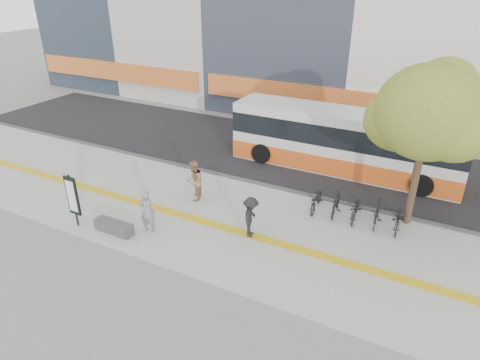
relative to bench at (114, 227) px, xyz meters
The scene contains 13 objects.
ground 2.88m from the bench, 24.78° to the left, with size 120.00×120.00×0.00m, color slate.
sidewalk 3.76m from the bench, 46.08° to the left, with size 40.00×7.00×0.08m, color gray.
tactile_strip 3.41m from the bench, 40.24° to the left, with size 40.00×0.45×0.01m, color gold.
street 10.53m from the bench, 75.70° to the left, with size 40.00×8.00×0.06m, color black.
curb 6.73m from the bench, 67.25° to the left, with size 40.00×0.25×0.14m, color #353537.
bench is the anchor object (origin of this frame).
signboard 1.94m from the bench, 169.19° to the right, with size 0.55×0.10×2.20m.
street_tree 12.23m from the bench, 31.62° to the left, with size 4.40×3.80×6.31m.
bus 11.52m from the bench, 57.81° to the left, with size 11.13×2.64×2.96m.
bicycle_row 9.47m from the bench, 33.32° to the left, with size 4.00×1.77×1.01m.
seated_woman 1.46m from the bench, 31.79° to the left, with size 0.62×0.41×1.71m, color black.
pedestrian_tan 3.89m from the bench, 69.69° to the left, with size 0.87×0.68×1.79m, color #956B4C.
pedestrian_dark 5.23m from the bench, 25.02° to the left, with size 1.04×0.60×1.60m, color black.
Camera 1 is at (7.86, -10.90, 9.03)m, focal length 31.35 mm.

